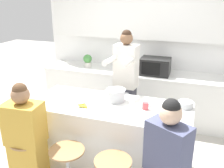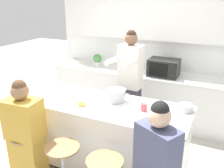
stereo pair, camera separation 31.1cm
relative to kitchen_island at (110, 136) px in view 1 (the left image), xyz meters
name	(u,v)px [view 1 (the left image)]	position (x,y,z in m)	size (l,w,h in m)	color
ground_plane	(110,166)	(0.00, 0.00, -0.47)	(16.00, 16.00, 0.00)	#B2ADA3
wall_back	(144,34)	(0.00, 1.91, 1.08)	(3.89, 0.22, 2.70)	white
back_counter	(138,94)	(0.00, 1.59, -0.02)	(3.61, 0.67, 0.89)	white
kitchen_island	(110,136)	(0.00, 0.00, 0.00)	(2.02, 0.82, 0.92)	black
bar_stool_leftmost	(29,159)	(-0.81, -0.64, -0.11)	(0.39, 0.39, 0.63)	#997047
person_cooking	(125,88)	(-0.01, 0.73, 0.42)	(0.39, 0.60, 1.76)	#383842
person_wrapped_blanket	(27,141)	(-0.78, -0.67, 0.17)	(0.44, 0.32, 1.35)	gold
cooking_pot	(116,95)	(0.03, 0.14, 0.54)	(0.34, 0.25, 0.16)	#B7BABC
fruit_bowl	(185,104)	(0.90, 0.23, 0.50)	(0.18, 0.18, 0.08)	#B7BABC
coffee_cup_near	(145,106)	(0.45, 0.02, 0.50)	(0.11, 0.08, 0.09)	#DB4C51
banana_bunch	(83,105)	(-0.29, -0.17, 0.48)	(0.16, 0.11, 0.05)	yellow
microwave	(155,66)	(0.30, 1.54, 0.57)	(0.51, 0.38, 0.29)	black
potted_plant	(88,60)	(-1.02, 1.59, 0.56)	(0.17, 0.17, 0.25)	beige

